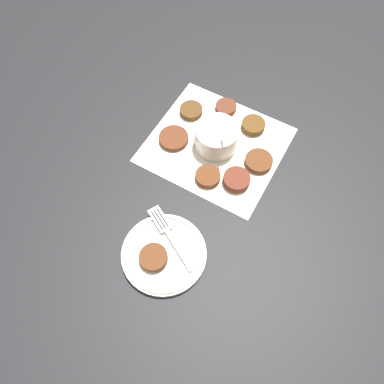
% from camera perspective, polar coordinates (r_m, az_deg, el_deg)
% --- Properties ---
extents(ground_plane, '(4.00, 4.00, 0.00)m').
position_cam_1_polar(ground_plane, '(1.00, 2.46, 7.74)').
color(ground_plane, black).
extents(napkin, '(0.35, 0.32, 0.00)m').
position_cam_1_polar(napkin, '(0.99, 3.66, 7.22)').
color(napkin, silver).
rests_on(napkin, ground_plane).
extents(sauce_bowl, '(0.12, 0.11, 0.11)m').
position_cam_1_polar(sauce_bowl, '(0.97, 3.68, 8.27)').
color(sauce_bowl, silver).
rests_on(sauce_bowl, napkin).
extents(fritter_0, '(0.06, 0.06, 0.01)m').
position_cam_1_polar(fritter_0, '(1.06, 5.19, 12.76)').
color(fritter_0, '#51281B').
rests_on(fritter_0, napkin).
extents(fritter_1, '(0.06, 0.06, 0.01)m').
position_cam_1_polar(fritter_1, '(1.05, -0.13, 12.32)').
color(fritter_1, '#492F16').
rests_on(fritter_1, napkin).
extents(fritter_2, '(0.06, 0.06, 0.02)m').
position_cam_1_polar(fritter_2, '(0.93, 2.42, 2.40)').
color(fritter_2, '#532C17').
rests_on(fritter_2, napkin).
extents(fritter_3, '(0.06, 0.06, 0.02)m').
position_cam_1_polar(fritter_3, '(1.03, 9.31, 10.01)').
color(fritter_3, '#4F3316').
rests_on(fritter_3, napkin).
extents(fritter_4, '(0.07, 0.07, 0.02)m').
position_cam_1_polar(fritter_4, '(0.93, 6.80, 1.88)').
color(fritter_4, '#57271B').
rests_on(fritter_4, napkin).
extents(fritter_5, '(0.08, 0.08, 0.01)m').
position_cam_1_polar(fritter_5, '(1.00, -2.82, 8.19)').
color(fritter_5, '#522A19').
rests_on(fritter_5, napkin).
extents(fritter_6, '(0.07, 0.07, 0.02)m').
position_cam_1_polar(fritter_6, '(0.97, 10.12, 4.64)').
color(fritter_6, '#522D18').
rests_on(fritter_6, napkin).
extents(serving_plate, '(0.19, 0.19, 0.02)m').
position_cam_1_polar(serving_plate, '(0.85, -4.30, -9.36)').
color(serving_plate, silver).
rests_on(serving_plate, ground_plane).
extents(fritter_on_plate, '(0.06, 0.06, 0.01)m').
position_cam_1_polar(fritter_on_plate, '(0.83, -5.90, -9.85)').
color(fritter_on_plate, '#512D19').
rests_on(fritter_on_plate, serving_plate).
extents(fork, '(0.17, 0.10, 0.00)m').
position_cam_1_polar(fork, '(0.86, -3.80, -5.95)').
color(fork, silver).
rests_on(fork, serving_plate).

